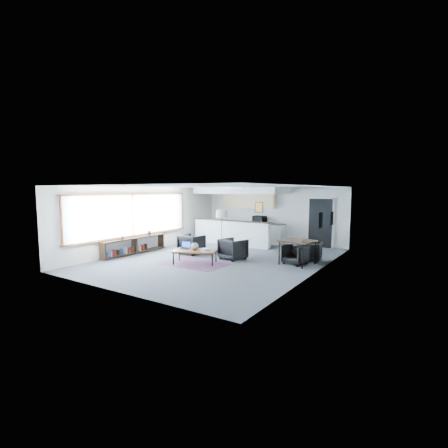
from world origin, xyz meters
The scene contains 21 objects.
room centered at (0.00, 0.00, 1.30)m, with size 7.02×9.02×2.62m.
window centered at (-3.46, -0.90, 1.46)m, with size 0.10×5.95×1.66m.
console centered at (-3.30, -1.05, 0.33)m, with size 0.35×3.00×0.80m.
kitchenette centered at (-1.20, 3.71, 1.38)m, with size 4.20×1.96×2.60m.
doorway centered at (2.30, 4.42, 1.07)m, with size 1.10×0.12×2.15m.
track_light centered at (-0.59, 2.20, 2.53)m, with size 1.60×0.07×0.15m.
wall_art_lower centered at (3.47, 0.40, 1.55)m, with size 0.03×0.38×0.48m.
wall_art_upper centered at (3.47, 1.70, 1.50)m, with size 0.03×0.34×0.44m.
kilim_rug centered at (-0.28, -1.05, 0.01)m, with size 2.14×1.50×0.01m.
coffee_table centered at (-0.28, -1.05, 0.43)m, with size 1.60×1.27×0.46m.
laptop centered at (-0.75, -0.99, 0.53)m, with size 0.40×0.36×0.24m.
ceramic_pot centered at (-0.26, -1.09, 0.59)m, with size 0.26×0.26×0.26m.
book_stack centered at (0.15, -1.03, 0.51)m, with size 0.37×0.34×0.09m.
coaster centered at (-0.24, -1.29, 0.47)m, with size 0.11×0.11×0.01m.
armchair_left centered at (-1.42, 0.19, 0.41)m, with size 0.81×0.75×0.83m, color black.
armchair_right centered at (0.43, 0.24, 0.41)m, with size 0.80×0.75×0.82m, color black.
floor_lamp centered at (-0.94, 1.59, 1.44)m, with size 0.63×0.63×1.65m.
dining_table centered at (2.65, 0.70, 0.75)m, with size 1.12×1.12×0.82m.
dining_chair_near centered at (2.59, 0.70, 0.30)m, with size 0.59×0.55×0.61m, color black.
dining_chair_far centered at (2.83, 1.54, 0.31)m, with size 0.61×0.57×0.62m, color black.
microwave centered at (-0.51, 4.15, 1.13)m, with size 0.59×0.33×0.40m, color black.
Camera 1 is at (6.39, -9.52, 2.47)m, focal length 26.00 mm.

